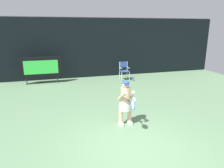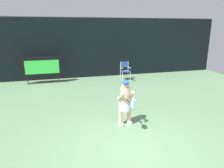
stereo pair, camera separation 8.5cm
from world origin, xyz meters
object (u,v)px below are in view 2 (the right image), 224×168
object	(u,v)px
tennis_player	(125,101)
water_bottle	(134,79)
scoreboard	(42,67)
tennis_racket	(132,104)
umpire_chair	(125,70)

from	to	relation	value
tennis_player	water_bottle	bearing A→B (deg)	66.01
tennis_player	scoreboard	bearing A→B (deg)	114.69
water_bottle	tennis_racket	xyz separation A→B (m)	(-2.31, -5.80, 0.79)
tennis_racket	umpire_chair	bearing A→B (deg)	66.09
water_bottle	tennis_player	bearing A→B (deg)	-113.99
scoreboard	tennis_racket	xyz separation A→B (m)	(2.79, -6.67, -0.04)
umpire_chair	tennis_racket	world-z (taller)	umpire_chair
scoreboard	tennis_player	xyz separation A→B (m)	(2.79, -6.06, -0.15)
tennis_racket	water_bottle	bearing A→B (deg)	61.44
tennis_player	tennis_racket	world-z (taller)	tennis_player
tennis_player	umpire_chair	bearing A→B (deg)	71.21
scoreboard	tennis_player	bearing A→B (deg)	-65.31
water_bottle	scoreboard	bearing A→B (deg)	170.33
water_bottle	tennis_racket	size ratio (longest dim) A/B	0.44
water_bottle	tennis_player	distance (m)	5.73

